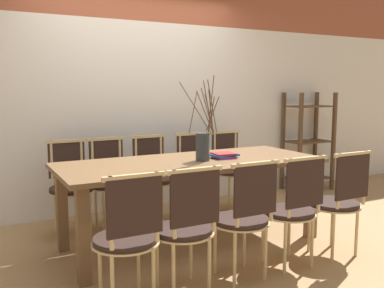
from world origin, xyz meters
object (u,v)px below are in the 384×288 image
Objects in this scene: dining_table at (192,171)px; vase_centerpiece at (203,144)px; chair_near_center at (244,215)px; chair_far_center at (153,174)px; shelving_rack at (308,142)px; book_stack at (224,155)px.

vase_centerpiece is (0.08, -0.06, 0.25)m from dining_table.
chair_near_center is 1.00× the size of chair_far_center.
shelving_rack is (2.45, 0.27, 0.18)m from chair_far_center.
chair_near_center reaches higher than dining_table.
chair_near_center is 1.20× the size of vase_centerpiece.
vase_centerpiece is at bearing -170.87° from book_stack.
shelving_rack is (2.10, 1.13, -0.13)m from book_stack.
shelving_rack is at bearing 24.63° from dining_table.
dining_table is 9.29× the size of book_stack.
dining_table is at bearing 176.62° from book_stack.
chair_far_center reaches higher than book_stack.
vase_centerpiece is 2.95× the size of book_stack.
chair_far_center reaches higher than dining_table.
shelving_rack is (2.43, 1.95, 0.18)m from chair_near_center.
chair_near_center is 3.56× the size of book_stack.
dining_table is 1.75× the size of shelving_rack.
shelving_rack is (2.43, 1.11, -0.00)m from dining_table.
chair_near_center is at bearing 90.69° from chair_far_center.
dining_table is at bearing 91.95° from chair_far_center.
chair_near_center is 0.94m from book_stack.
vase_centerpiece is at bearing 96.86° from chair_far_center.
shelving_rack reaches higher than chair_near_center.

